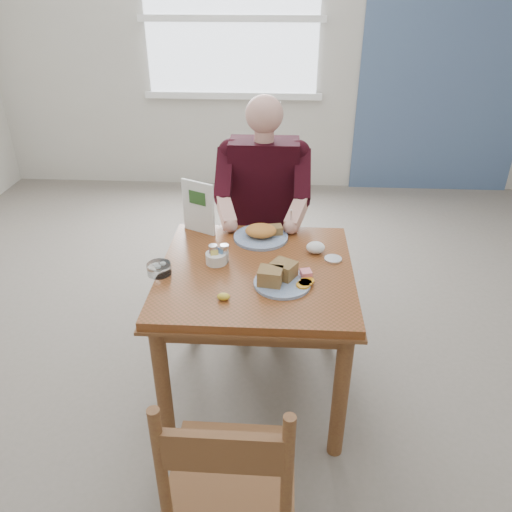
# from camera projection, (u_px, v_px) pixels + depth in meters

# --- Properties ---
(floor) EXTENTS (6.00, 6.00, 0.00)m
(floor) POSITION_uv_depth(u_px,v_px,m) (256.00, 387.00, 2.70)
(floor) COLOR #665E52
(floor) RESTS_ON ground
(wall_back) EXTENTS (5.50, 0.00, 5.50)m
(wall_back) POSITION_uv_depth(u_px,v_px,m) (275.00, 42.00, 4.61)
(wall_back) COLOR beige
(wall_back) RESTS_ON ground
(accent_panel) EXTENTS (1.60, 0.02, 2.80)m
(accent_panel) POSITION_uv_depth(u_px,v_px,m) (452.00, 44.00, 4.51)
(accent_panel) COLOR #43597D
(accent_panel) RESTS_ON ground
(lemon_wedge) EXTENTS (0.06, 0.05, 0.03)m
(lemon_wedge) POSITION_uv_depth(u_px,v_px,m) (224.00, 297.00, 2.10)
(lemon_wedge) COLOR gold
(lemon_wedge) RESTS_ON table
(napkin) EXTENTS (0.10, 0.09, 0.06)m
(napkin) POSITION_uv_depth(u_px,v_px,m) (316.00, 247.00, 2.45)
(napkin) COLOR white
(napkin) RESTS_ON table
(metal_dish) EXTENTS (0.11, 0.11, 0.01)m
(metal_dish) POSITION_uv_depth(u_px,v_px,m) (333.00, 259.00, 2.39)
(metal_dish) COLOR silver
(metal_dish) RESTS_ON table
(window) EXTENTS (1.72, 0.04, 1.42)m
(window) POSITION_uv_depth(u_px,v_px,m) (231.00, 18.00, 4.51)
(window) COLOR white
(window) RESTS_ON wall_back
(table) EXTENTS (0.92, 0.92, 0.75)m
(table) POSITION_uv_depth(u_px,v_px,m) (256.00, 288.00, 2.38)
(table) COLOR brown
(table) RESTS_ON ground
(chair_far) EXTENTS (0.42, 0.42, 0.95)m
(chair_far) POSITION_uv_depth(u_px,v_px,m) (264.00, 241.00, 3.16)
(chair_far) COLOR brown
(chair_far) RESTS_ON ground
(chair_near) EXTENTS (0.42, 0.42, 0.95)m
(chair_near) POSITION_uv_depth(u_px,v_px,m) (231.00, 485.00, 1.65)
(chair_near) COLOR brown
(chair_near) RESTS_ON ground
(diner) EXTENTS (0.53, 0.56, 1.39)m
(diner) POSITION_uv_depth(u_px,v_px,m) (263.00, 197.00, 2.91)
(diner) COLOR tan
(diner) RESTS_ON chair_far
(near_plate) EXTENTS (0.32, 0.32, 0.08)m
(near_plate) POSITION_uv_depth(u_px,v_px,m) (281.00, 277.00, 2.20)
(near_plate) COLOR white
(near_plate) RESTS_ON table
(far_plate) EXTENTS (0.33, 0.33, 0.08)m
(far_plate) POSITION_uv_depth(u_px,v_px,m) (262.00, 233.00, 2.58)
(far_plate) COLOR white
(far_plate) RESTS_ON table
(caddy) EXTENTS (0.13, 0.13, 0.08)m
(caddy) POSITION_uv_depth(u_px,v_px,m) (216.00, 258.00, 2.36)
(caddy) COLOR white
(caddy) RESTS_ON table
(shakers) EXTENTS (0.10, 0.05, 0.09)m
(shakers) POSITION_uv_depth(u_px,v_px,m) (219.00, 253.00, 2.36)
(shakers) COLOR white
(shakers) RESTS_ON table
(creamer) EXTENTS (0.11, 0.11, 0.05)m
(creamer) POSITION_uv_depth(u_px,v_px,m) (159.00, 269.00, 2.28)
(creamer) COLOR white
(creamer) RESTS_ON table
(menu) EXTENTS (0.18, 0.10, 0.28)m
(menu) POSITION_uv_depth(u_px,v_px,m) (198.00, 207.00, 2.59)
(menu) COLOR white
(menu) RESTS_ON table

